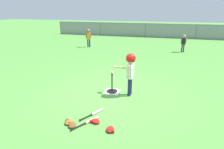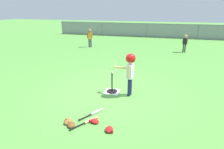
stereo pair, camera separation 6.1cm
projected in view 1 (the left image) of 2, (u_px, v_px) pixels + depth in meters
ground_plane at (108, 93)px, 5.60m from camera, size 60.00×60.00×0.00m
home_plate at (112, 91)px, 5.68m from camera, size 0.44×0.44×0.01m
batting_tee at (112, 89)px, 5.65m from camera, size 0.32×0.32×0.58m
baseball_on_tee at (112, 72)px, 5.47m from camera, size 0.07×0.07×0.07m
batter_child at (130, 66)px, 5.16m from camera, size 0.64×0.35×1.24m
fielder_deep_center at (88, 35)px, 11.77m from camera, size 0.31×0.23×1.14m
fielder_deep_left at (184, 41)px, 10.46m from camera, size 0.28×0.20×0.99m
spare_bat_silver at (95, 113)px, 4.48m from camera, size 0.39×0.62×0.06m
spare_bat_wood at (89, 121)px, 4.15m from camera, size 0.43×0.64×0.06m
glove_by_plate at (69, 122)px, 4.12m from camera, size 0.18×0.23×0.07m
glove_near_bats at (95, 121)px, 4.14m from camera, size 0.27×0.24×0.07m
glove_tossed_aside at (72, 125)px, 4.01m from camera, size 0.22×0.26×0.07m
glove_outfield_drop at (110, 129)px, 3.87m from camera, size 0.19×0.24×0.07m
outfield_fence at (145, 30)px, 15.85m from camera, size 16.06×0.06×1.15m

